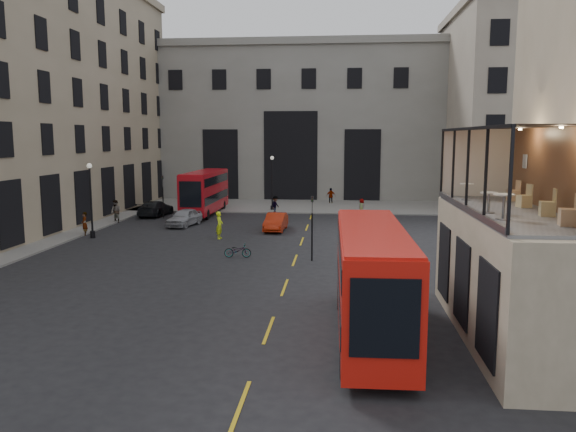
# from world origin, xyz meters

# --- Properties ---
(ground) EXTENTS (140.00, 140.00, 0.00)m
(ground) POSITION_xyz_m (0.00, 0.00, 0.00)
(ground) COLOR black
(ground) RESTS_ON ground
(host_frontage) EXTENTS (3.00, 11.00, 4.50)m
(host_frontage) POSITION_xyz_m (6.50, 0.00, 2.25)
(host_frontage) COLOR tan
(host_frontage) RESTS_ON ground
(cafe_floor) EXTENTS (3.00, 10.00, 0.10)m
(cafe_floor) POSITION_xyz_m (6.50, 0.00, 4.55)
(cafe_floor) COLOR slate
(cafe_floor) RESTS_ON host_frontage
(gateway) EXTENTS (35.00, 10.60, 18.00)m
(gateway) POSITION_xyz_m (-5.00, 47.99, 9.39)
(gateway) COLOR gray
(gateway) RESTS_ON ground
(building_right) EXTENTS (16.60, 18.60, 20.00)m
(building_right) POSITION_xyz_m (20.00, 39.97, 10.39)
(building_right) COLOR #ADA08B
(building_right) RESTS_ON ground
(pavement_far) EXTENTS (40.00, 12.00, 0.12)m
(pavement_far) POSITION_xyz_m (-6.00, 38.00, 0.06)
(pavement_far) COLOR slate
(pavement_far) RESTS_ON ground
(traffic_light_near) EXTENTS (0.16, 0.20, 3.80)m
(traffic_light_near) POSITION_xyz_m (-1.00, 12.00, 2.42)
(traffic_light_near) COLOR black
(traffic_light_near) RESTS_ON ground
(traffic_light_far) EXTENTS (0.16, 0.20, 3.80)m
(traffic_light_far) POSITION_xyz_m (-15.00, 28.00, 2.42)
(traffic_light_far) COLOR black
(traffic_light_far) RESTS_ON ground
(street_lamp_a) EXTENTS (0.36, 0.36, 5.33)m
(street_lamp_a) POSITION_xyz_m (-17.00, 18.00, 2.39)
(street_lamp_a) COLOR black
(street_lamp_a) RESTS_ON ground
(street_lamp_b) EXTENTS (0.36, 0.36, 5.33)m
(street_lamp_b) POSITION_xyz_m (-6.00, 34.00, 2.39)
(street_lamp_b) COLOR black
(street_lamp_b) RESTS_ON ground
(bus_near) EXTENTS (2.47, 10.07, 4.00)m
(bus_near) POSITION_xyz_m (1.74, -0.41, 2.25)
(bus_near) COLOR red
(bus_near) RESTS_ON ground
(bus_far) EXTENTS (2.37, 10.07, 4.01)m
(bus_far) POSITION_xyz_m (-11.93, 30.96, 2.26)
(bus_far) COLOR #B50C15
(bus_far) RESTS_ON ground
(car_a) EXTENTS (2.38, 4.35, 1.40)m
(car_a) POSITION_xyz_m (-11.95, 23.96, 0.70)
(car_a) COLOR #9A9BA1
(car_a) RESTS_ON ground
(car_b) EXTENTS (1.58, 4.11, 1.34)m
(car_b) POSITION_xyz_m (-4.32, 22.42, 0.67)
(car_b) COLOR #B4240B
(car_b) RESTS_ON ground
(car_c) EXTENTS (2.38, 4.97, 1.40)m
(car_c) POSITION_xyz_m (-16.19, 29.41, 0.70)
(car_c) COLOR black
(car_c) RESTS_ON ground
(bicycle) EXTENTS (1.63, 0.67, 0.84)m
(bicycle) POSITION_xyz_m (-5.48, 12.51, 0.42)
(bicycle) COLOR gray
(bicycle) RESTS_ON ground
(cyclist) EXTENTS (0.50, 0.73, 1.95)m
(cyclist) POSITION_xyz_m (-7.88, 18.50, 0.97)
(cyclist) COLOR #D8FB1A
(cyclist) RESTS_ON ground
(pedestrian_a) EXTENTS (1.14, 1.04, 1.92)m
(pedestrian_a) POSITION_xyz_m (-18.16, 25.10, 0.96)
(pedestrian_a) COLOR gray
(pedestrian_a) RESTS_ON ground
(pedestrian_b) EXTENTS (0.97, 1.22, 1.66)m
(pedestrian_b) POSITION_xyz_m (-5.46, 32.01, 0.83)
(pedestrian_b) COLOR gray
(pedestrian_b) RESTS_ON ground
(pedestrian_c) EXTENTS (1.07, 0.57, 1.74)m
(pedestrian_c) POSITION_xyz_m (-0.39, 40.00, 0.87)
(pedestrian_c) COLOR gray
(pedestrian_c) RESTS_ON ground
(pedestrian_d) EXTENTS (0.84, 0.89, 1.53)m
(pedestrian_d) POSITION_xyz_m (2.58, 31.61, 0.77)
(pedestrian_d) COLOR gray
(pedestrian_d) RESTS_ON ground
(pedestrian_e) EXTENTS (0.61, 0.73, 1.72)m
(pedestrian_e) POSITION_xyz_m (-18.05, 19.00, 0.86)
(pedestrian_e) COLOR gray
(pedestrian_e) RESTS_ON ground
(cafe_table_near) EXTENTS (0.65, 0.65, 0.81)m
(cafe_table_near) POSITION_xyz_m (5.68, -2.12, 5.14)
(cafe_table_near) COLOR white
(cafe_table_near) RESTS_ON cafe_floor
(cafe_table_mid) EXTENTS (0.57, 0.57, 0.71)m
(cafe_table_mid) POSITION_xyz_m (5.63, -0.54, 5.07)
(cafe_table_mid) COLOR silver
(cafe_table_mid) RESTS_ON cafe_floor
(cafe_table_far) EXTENTS (0.54, 0.54, 0.68)m
(cafe_table_far) POSITION_xyz_m (5.75, 3.41, 5.05)
(cafe_table_far) COLOR beige
(cafe_table_far) RESTS_ON cafe_floor
(cafe_chair_a) EXTENTS (0.54, 0.54, 0.95)m
(cafe_chair_a) POSITION_xyz_m (7.21, -3.24, 4.89)
(cafe_chair_a) COLOR tan
(cafe_chair_a) RESTS_ON cafe_floor
(cafe_chair_b) EXTENTS (0.51, 0.51, 0.91)m
(cafe_chair_b) POSITION_xyz_m (7.34, -1.20, 4.88)
(cafe_chair_b) COLOR tan
(cafe_chair_b) RESTS_ON cafe_floor
(cafe_chair_c) EXTENTS (0.50, 0.50, 0.85)m
(cafe_chair_c) POSITION_xyz_m (7.33, 1.13, 4.86)
(cafe_chair_c) COLOR #D6B97B
(cafe_chair_c) RESTS_ON cafe_floor
(cafe_chair_d) EXTENTS (0.47, 0.47, 0.83)m
(cafe_chair_d) POSITION_xyz_m (7.59, 3.29, 4.85)
(cafe_chair_d) COLOR #DAAD7D
(cafe_chair_d) RESTS_ON cafe_floor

